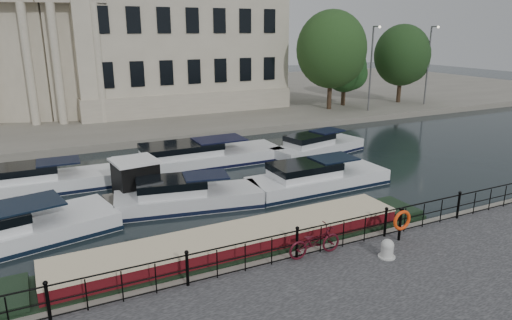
{
  "coord_description": "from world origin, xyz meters",
  "views": [
    {
      "loc": [
        -7.72,
        -14.63,
        8.36
      ],
      "look_at": [
        0.5,
        2.0,
        3.0
      ],
      "focal_mm": 32.0,
      "sensor_mm": 36.0,
      "label": 1
    }
  ],
  "objects_px": {
    "life_ring_post": "(402,221)",
    "harbour_hut": "(136,182)",
    "mooring_bollard": "(387,249)",
    "bicycle": "(315,241)",
    "narrowboat": "(238,252)"
  },
  "relations": [
    {
      "from": "bicycle",
      "to": "narrowboat",
      "type": "height_order",
      "value": "bicycle"
    },
    {
      "from": "life_ring_post",
      "to": "mooring_bollard",
      "type": "bearing_deg",
      "value": -150.06
    },
    {
      "from": "life_ring_post",
      "to": "narrowboat",
      "type": "xyz_separation_m",
      "value": [
        -5.79,
        2.24,
        -1.01
      ]
    },
    {
      "from": "mooring_bollard",
      "to": "life_ring_post",
      "type": "height_order",
      "value": "life_ring_post"
    },
    {
      "from": "bicycle",
      "to": "harbour_hut",
      "type": "distance_m",
      "value": 10.71
    },
    {
      "from": "life_ring_post",
      "to": "harbour_hut",
      "type": "relative_size",
      "value": 0.42
    },
    {
      "from": "mooring_bollard",
      "to": "life_ring_post",
      "type": "bearing_deg",
      "value": 29.94
    },
    {
      "from": "bicycle",
      "to": "narrowboat",
      "type": "relative_size",
      "value": 0.12
    },
    {
      "from": "harbour_hut",
      "to": "narrowboat",
      "type": "bearing_deg",
      "value": -82.93
    },
    {
      "from": "mooring_bollard",
      "to": "harbour_hut",
      "type": "relative_size",
      "value": 0.22
    },
    {
      "from": "mooring_bollard",
      "to": "narrowboat",
      "type": "bearing_deg",
      "value": 145.73
    },
    {
      "from": "mooring_bollard",
      "to": "narrowboat",
      "type": "distance_m",
      "value": 5.39
    },
    {
      "from": "narrowboat",
      "to": "mooring_bollard",
      "type": "bearing_deg",
      "value": -34.95
    },
    {
      "from": "life_ring_post",
      "to": "bicycle",
      "type": "bearing_deg",
      "value": 172.5
    },
    {
      "from": "mooring_bollard",
      "to": "harbour_hut",
      "type": "height_order",
      "value": "harbour_hut"
    }
  ]
}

